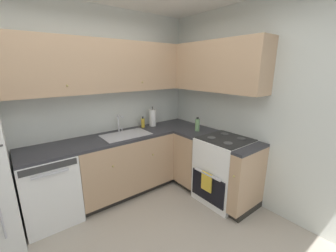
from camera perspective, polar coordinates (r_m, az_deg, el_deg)
wall_back at (r=3.17m, az=-22.09°, el=4.84°), size 3.54×0.05×2.63m
wall_right at (r=2.99m, az=23.10°, el=4.19°), size 0.05×3.24×2.63m
dishwasher at (r=3.04m, az=-29.22°, el=-14.16°), size 0.60×0.63×0.87m
lower_cabinets_back at (r=3.28m, az=-11.62°, el=-10.14°), size 1.39×0.62×0.87m
countertop_back at (r=3.11m, az=-12.08°, el=-2.69°), size 2.59×0.60×0.03m
lower_cabinets_right at (r=3.29m, az=10.63°, el=-10.03°), size 0.62×1.18×0.87m
countertop_right at (r=3.12m, az=11.00°, el=-2.58°), size 0.60×1.18×0.03m
oven_range at (r=3.13m, az=14.72°, el=-11.18°), size 0.68×0.62×1.05m
upper_cabinets_back at (r=3.03m, az=-17.13°, el=15.00°), size 2.27×0.34×0.67m
upper_cabinets_right at (r=3.21m, az=11.03°, el=15.35°), size 0.32×1.72×0.67m
sink at (r=3.11m, az=-11.14°, el=-3.09°), size 0.66×0.40×0.10m
faucet at (r=3.24m, az=-12.94°, el=1.08°), size 0.07×0.16×0.26m
soap_bottle at (r=3.45m, az=-6.73°, el=0.90°), size 0.06×0.06×0.17m
paper_towel_roll at (r=3.51m, az=-4.15°, el=2.23°), size 0.11×0.11×0.33m
oil_bottle at (r=3.25m, az=7.87°, el=0.35°), size 0.07×0.07×0.21m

